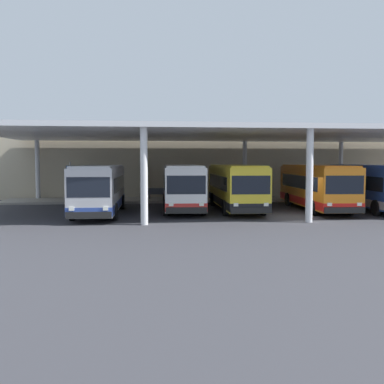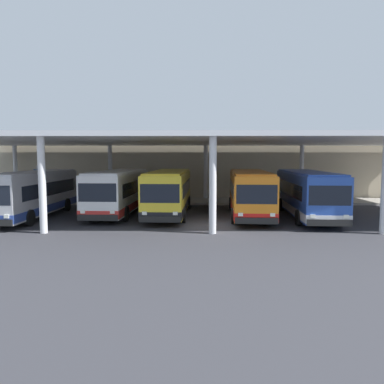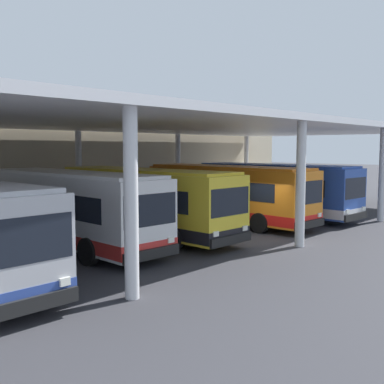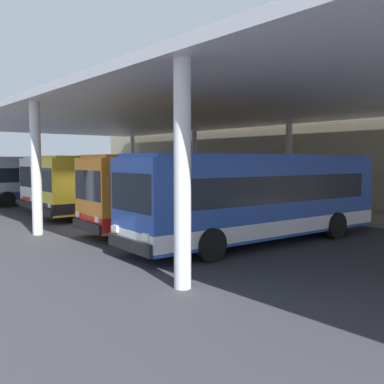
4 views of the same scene
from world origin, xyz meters
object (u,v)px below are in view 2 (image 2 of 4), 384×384
at_px(trash_bin, 147,195).
at_px(bus_departing, 307,194).
at_px(bus_middle_bay, 169,192).
at_px(banner_sign, 38,181).
at_px(bench_waiting, 119,195).
at_px(bus_nearest_bay, 33,193).
at_px(bus_far_bay, 250,193).
at_px(bus_second_bay, 119,191).

bearing_deg(trash_bin, bus_departing, -35.40).
height_order(bus_departing, trash_bin, bus_departing).
height_order(bus_middle_bay, banner_sign, banner_sign).
relative_size(bus_departing, trash_bin, 10.87).
xyz_separation_m(bus_middle_bay, bench_waiting, (-5.22, 7.74, -0.99)).
xyz_separation_m(bus_nearest_bay, banner_sign, (-3.17, 8.12, 0.32)).
distance_m(bus_middle_bay, trash_bin, 8.12).
distance_m(bus_far_bay, bus_departing, 3.91).
relative_size(bus_nearest_bay, bus_middle_bay, 1.00).
bearing_deg(bench_waiting, bus_departing, -30.70).
height_order(bus_middle_bay, trash_bin, bus_middle_bay).
xyz_separation_m(bus_middle_bay, bus_far_bay, (5.71, -0.46, 0.00)).
xyz_separation_m(bus_nearest_bay, bench_waiting, (4.05, 8.99, -0.99)).
bearing_deg(bus_middle_bay, bus_nearest_bay, -172.28).
xyz_separation_m(bus_far_bay, bench_waiting, (-10.93, 8.19, -0.99)).
relative_size(bus_far_bay, trash_bin, 10.88).
relative_size(bus_nearest_bay, banner_sign, 3.31).
bearing_deg(trash_bin, bus_second_bay, -98.75).
distance_m(bus_departing, bench_waiting, 17.24).
relative_size(bus_second_bay, bus_departing, 1.00).
relative_size(bench_waiting, trash_bin, 1.84).
bearing_deg(bench_waiting, bus_nearest_bay, -114.25).
bearing_deg(bus_middle_bay, bus_second_bay, 172.21).
distance_m(bus_middle_bay, banner_sign, 14.21).
height_order(bus_nearest_bay, trash_bin, bus_nearest_bay).
bearing_deg(bus_far_bay, trash_bin, 135.90).
xyz_separation_m(bus_middle_bay, trash_bin, (-2.62, 7.62, -0.98)).
relative_size(bus_nearest_bay, bench_waiting, 5.88).
bearing_deg(bus_departing, bus_second_bay, 173.31).
relative_size(bus_far_bay, bench_waiting, 5.93).
bearing_deg(bus_middle_bay, bus_departing, -6.26).
bearing_deg(bus_far_bay, bus_middle_bay, 175.42).
height_order(bus_second_bay, bus_departing, same).
xyz_separation_m(bus_nearest_bay, bus_departing, (18.84, 0.21, 0.00)).
bearing_deg(bus_far_bay, bus_second_bay, 174.15).
bearing_deg(bus_nearest_bay, bench_waiting, 65.75).
relative_size(bus_middle_bay, trash_bin, 10.82).
bearing_deg(trash_bin, bus_middle_bay, -71.00).
bearing_deg(trash_bin, banner_sign, -175.57).
bearing_deg(bus_nearest_bay, bus_departing, 0.63).
xyz_separation_m(bus_departing, banner_sign, (-22.02, 7.91, 0.32)).
bearing_deg(bus_second_bay, bus_middle_bay, -7.79).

